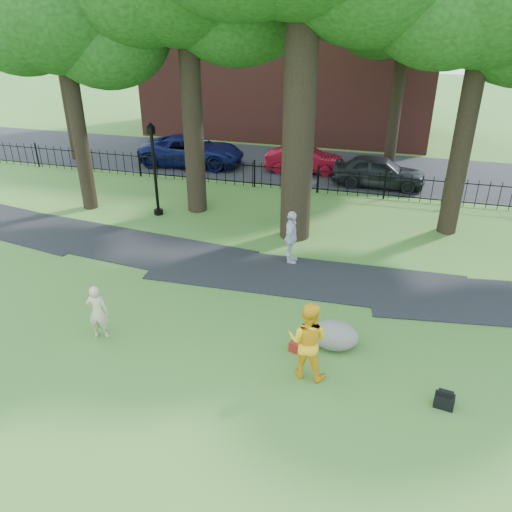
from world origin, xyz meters
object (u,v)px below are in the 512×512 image
(woman, at_px, (98,312))
(boulder, at_px, (334,333))
(red_sedan, at_px, (304,159))
(man, at_px, (308,341))
(lamppost, at_px, (155,171))

(woman, xyz_separation_m, boulder, (5.89, 1.29, -0.40))
(woman, xyz_separation_m, red_sedan, (2.35, 15.59, -0.10))
(boulder, bearing_deg, red_sedan, 103.86)
(man, xyz_separation_m, lamppost, (-7.74, 8.20, 0.88))
(woman, xyz_separation_m, lamppost, (-2.32, 8.19, 1.09))
(woman, bearing_deg, man, 167.46)
(man, relative_size, lamppost, 0.51)
(lamppost, bearing_deg, man, -35.16)
(woman, relative_size, lamppost, 0.40)
(man, xyz_separation_m, boulder, (0.47, 1.30, -0.61))
(red_sedan, bearing_deg, woman, 166.96)
(boulder, height_order, lamppost, lamppost)
(boulder, relative_size, lamppost, 0.33)
(lamppost, xyz_separation_m, red_sedan, (4.67, 7.40, -1.19))
(red_sedan, bearing_deg, lamppost, 143.28)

